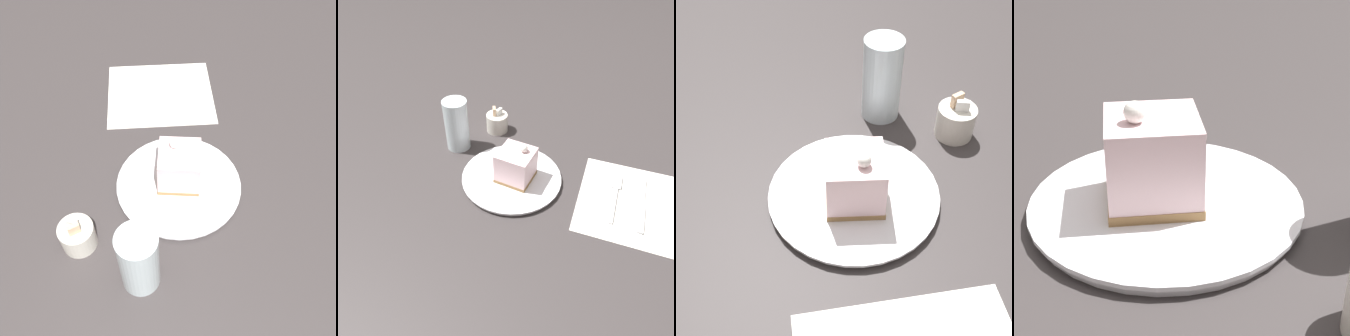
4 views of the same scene
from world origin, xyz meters
TOP-DOWN VIEW (x-y plane):
  - ground_plane at (0.00, 0.00)m, footprint 4.00×4.00m
  - plate at (0.04, -0.03)m, footprint 0.24×0.24m
  - cake_slice at (0.05, -0.03)m, footprint 0.10×0.09m
  - napkin at (0.31, -0.04)m, footprint 0.25×0.27m
  - fork at (0.28, -0.02)m, footprint 0.04×0.16m
  - knife at (0.34, -0.06)m, footprint 0.03×0.17m
  - sugar_bowl at (-0.05, 0.17)m, footprint 0.06×0.06m
  - drinking_glass at (-0.13, 0.07)m, footprint 0.06×0.06m

SIDE VIEW (x-z plane):
  - ground_plane at x=0.00m, z-range 0.00..0.00m
  - napkin at x=0.31m, z-range 0.00..0.00m
  - fork at x=0.28m, z-range 0.00..0.01m
  - knife at x=0.34m, z-range 0.00..0.01m
  - plate at x=0.04m, z-range 0.00..0.01m
  - sugar_bowl at x=-0.05m, z-range -0.01..0.06m
  - cake_slice at x=0.05m, z-range 0.00..0.10m
  - drinking_glass at x=-0.13m, z-range 0.00..0.14m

